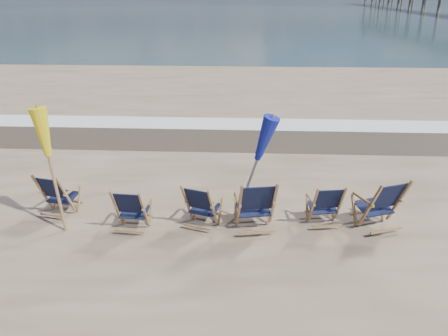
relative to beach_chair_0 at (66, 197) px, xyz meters
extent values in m
plane|color=#314952|center=(2.99, 126.37, -0.47)|extent=(400.00, 400.00, 0.00)
cube|color=silver|center=(2.99, 6.67, -0.47)|extent=(200.00, 1.40, 0.01)
cube|color=#42362A|center=(2.99, 5.17, -0.47)|extent=(200.00, 2.60, 0.00)
cylinder|color=olive|center=(0.02, -0.42, 0.68)|extent=(0.06, 0.06, 2.30)
cone|color=yellow|center=(0.02, -0.42, 1.35)|extent=(0.30, 0.30, 0.85)
cylinder|color=#A5A5AD|center=(3.53, 0.10, 0.62)|extent=(0.06, 0.06, 2.19)
cone|color=navy|center=(3.53, 0.10, 1.24)|extent=(0.30, 0.30, 0.85)
camera|label=1|loc=(3.41, -7.33, 3.67)|focal=35.00mm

